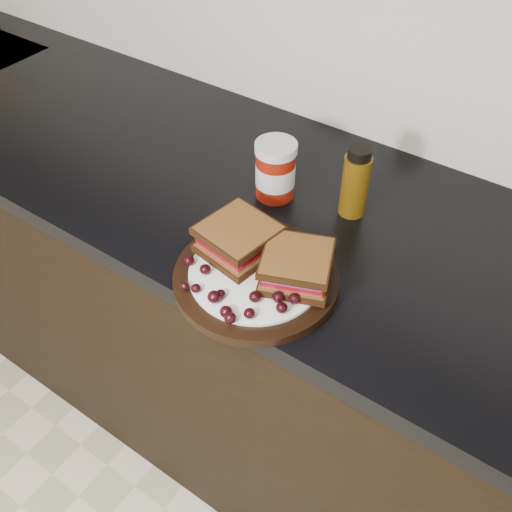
{
  "coord_description": "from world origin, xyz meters",
  "views": [
    {
      "loc": [
        0.57,
        0.95,
        1.61
      ],
      "look_at": [
        0.2,
        1.5,
        0.96
      ],
      "focal_mm": 40.0,
      "sensor_mm": 36.0,
      "label": 1
    }
  ],
  "objects_px": {
    "sandwich_left": "(238,239)",
    "condiment_jar": "(275,170)",
    "plate": "(256,278)",
    "oil_bottle": "(355,181)"
  },
  "relations": [
    {
      "from": "sandwich_left",
      "to": "condiment_jar",
      "type": "relative_size",
      "value": 0.98
    },
    {
      "from": "plate",
      "to": "condiment_jar",
      "type": "height_order",
      "value": "condiment_jar"
    },
    {
      "from": "plate",
      "to": "condiment_jar",
      "type": "distance_m",
      "value": 0.25
    },
    {
      "from": "plate",
      "to": "sandwich_left",
      "type": "height_order",
      "value": "sandwich_left"
    },
    {
      "from": "sandwich_left",
      "to": "condiment_jar",
      "type": "bearing_deg",
      "value": 114.29
    },
    {
      "from": "sandwich_left",
      "to": "oil_bottle",
      "type": "height_order",
      "value": "oil_bottle"
    },
    {
      "from": "plate",
      "to": "oil_bottle",
      "type": "bearing_deg",
      "value": 79.74
    },
    {
      "from": "condiment_jar",
      "to": "oil_bottle",
      "type": "relative_size",
      "value": 0.83
    },
    {
      "from": "sandwich_left",
      "to": "oil_bottle",
      "type": "xyz_separation_m",
      "value": [
        0.1,
        0.23,
        0.02
      ]
    },
    {
      "from": "sandwich_left",
      "to": "oil_bottle",
      "type": "distance_m",
      "value": 0.25
    }
  ]
}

